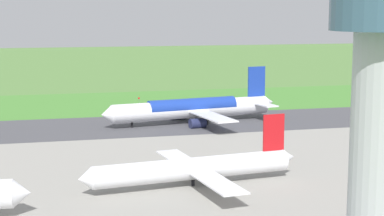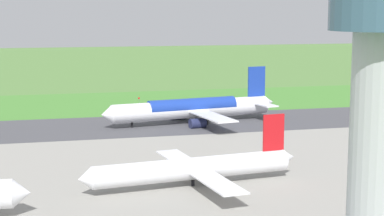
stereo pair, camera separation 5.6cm
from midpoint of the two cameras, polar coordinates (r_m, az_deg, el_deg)
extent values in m
plane|color=#547F3D|center=(184.90, 1.27, -1.33)|extent=(800.00, 800.00, 0.00)
cube|color=#47474C|center=(184.90, 1.27, -1.32)|extent=(600.00, 34.41, 0.06)
cube|color=gray|center=(119.39, 10.28, -7.12)|extent=(440.00, 110.00, 0.05)
cube|color=#478534|center=(218.99, -1.16, 0.26)|extent=(600.00, 80.00, 0.04)
cylinder|color=white|center=(183.18, 0.01, -0.09)|extent=(48.22, 12.78, 5.20)
cone|color=white|center=(174.90, -7.70, -0.60)|extent=(3.75, 5.35, 4.94)
cone|color=white|center=(194.23, 6.87, 0.53)|extent=(4.16, 4.92, 4.42)
cube|color=#19389E|center=(191.42, 5.84, 2.39)|extent=(5.61, 1.39, 9.00)
cube|color=white|center=(187.47, 6.62, 0.30)|extent=(5.38, 9.52, 0.36)
cube|color=white|center=(197.00, 5.04, 0.73)|extent=(5.38, 9.52, 0.36)
cube|color=white|center=(173.71, 1.73, -0.72)|extent=(9.43, 22.67, 0.35)
cube|color=white|center=(193.66, -0.99, 0.27)|extent=(9.43, 22.67, 0.35)
cylinder|color=#23284C|center=(176.27, 0.51, -1.39)|extent=(4.89, 3.48, 2.80)
cylinder|color=#23284C|center=(189.92, -1.29, -0.66)|extent=(4.89, 3.48, 2.80)
cylinder|color=black|center=(177.34, -5.42, -1.24)|extent=(0.70, 0.70, 3.42)
cylinder|color=black|center=(181.16, 1.38, -0.99)|extent=(0.70, 0.70, 3.42)
cylinder|color=black|center=(188.37, 0.37, -0.61)|extent=(0.70, 0.70, 3.42)
cylinder|color=#19389E|center=(183.10, 0.01, 0.07)|extent=(26.90, 9.37, 5.23)
cylinder|color=white|center=(118.16, 0.10, -5.47)|extent=(38.45, 9.03, 4.14)
cone|color=white|center=(112.61, -9.64, -6.32)|extent=(2.88, 4.21, 3.94)
cone|color=white|center=(126.54, 8.62, -4.39)|extent=(3.22, 3.85, 3.52)
cube|color=red|center=(123.90, 7.37, -2.20)|extent=(4.48, 0.97, 7.17)
cube|color=white|center=(110.70, 2.15, -6.63)|extent=(7.00, 18.00, 0.28)
cube|color=white|center=(126.47, -1.02, -4.67)|extent=(7.00, 18.00, 0.28)
cylinder|color=black|center=(118.86, 0.10, -6.74)|extent=(0.64, 0.64, 1.27)
cone|color=white|center=(104.66, -15.04, -7.41)|extent=(3.05, 4.66, 4.46)
cylinder|color=slate|center=(220.62, -4.79, 0.55)|extent=(0.10, 0.10, 2.02)
cube|color=red|center=(220.45, -4.79, 0.89)|extent=(0.60, 0.04, 0.60)
cone|color=orange|center=(218.57, -6.35, 0.26)|extent=(0.40, 0.40, 0.55)
camera|label=1|loc=(0.03, -89.99, 0.00)|focal=59.21mm
camera|label=2|loc=(0.03, 90.01, 0.00)|focal=59.21mm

